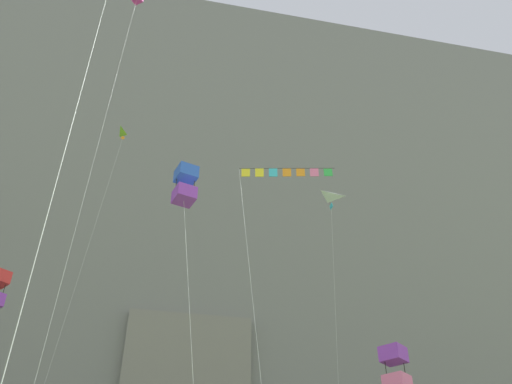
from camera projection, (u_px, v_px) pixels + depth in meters
The scene contains 6 objects.
cliff_face at pixel (186, 260), 71.10m from camera, with size 180.00×28.29×71.89m.
kite_delta_low_left at pixel (329, 214), 46.14m from camera, with size 3.51×5.03×27.87m.
kite_box_front_field at pixel (185, 185), 24.40m from camera, with size 1.99×3.72×17.08m.
kite_delta_far_left at pixel (117, 165), 42.37m from camera, with size 3.16×3.55×31.17m.
kite_box_high_right at pixel (395, 369), 26.70m from camera, with size 2.47×4.22×11.42m.
kite_banner_near_cliff at pixel (286, 183), 27.72m from camera, with size 4.79×4.17×19.30m.
Camera 1 is at (-4.19, 3.20, 1.80)m, focal length 39.11 mm.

